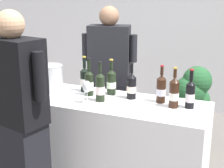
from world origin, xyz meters
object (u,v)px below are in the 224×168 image
wine_bottle_2 (89,83)px  wine_bottle_4 (111,82)px  wine_bottle_6 (33,76)px  ice_bucket (51,78)px  wine_bottle_9 (190,94)px  wine_bottle_5 (85,79)px  wine_bottle_1 (174,93)px  wine_bottle_8 (161,89)px  wine_bottle_3 (31,84)px  wine_bottle_0 (131,86)px  potted_shrub (192,98)px  wine_bottle_7 (100,87)px  wine_glass (87,88)px  person_guest (19,130)px  person_server (109,87)px

wine_bottle_2 → wine_bottle_4: size_ratio=1.05×
wine_bottle_6 → ice_bucket: 0.23m
ice_bucket → wine_bottle_9: bearing=1.3°
wine_bottle_5 → wine_bottle_1: bearing=-7.3°
wine_bottle_6 → wine_bottle_1: bearing=-1.4°
wine_bottle_8 → wine_bottle_3: bearing=-164.4°
wine_bottle_0 → wine_bottle_9: size_ratio=0.99×
wine_bottle_1 → wine_bottle_3: (-1.22, -0.22, -0.01)m
wine_bottle_9 → potted_shrub: size_ratio=0.32×
wine_bottle_7 → wine_bottle_9: wine_bottle_7 is taller
wine_bottle_0 → wine_bottle_8: size_ratio=0.99×
wine_bottle_8 → wine_bottle_5: bearing=177.7°
wine_glass → potted_shrub: wine_glass is taller
wine_bottle_0 → wine_bottle_4: size_ratio=0.98×
wine_bottle_6 → wine_bottle_0: bearing=2.7°
wine_bottle_1 → wine_bottle_4: 0.61m
ice_bucket → person_guest: size_ratio=0.15×
person_server → person_guest: 1.35m
wine_bottle_1 → wine_glass: (-0.69, -0.19, 0.01)m
wine_bottle_1 → person_guest: (-0.98, -0.72, -0.20)m
person_server → person_guest: size_ratio=0.99×
wine_bottle_7 → wine_bottle_9: (0.73, 0.13, -0.01)m
wine_bottle_0 → wine_bottle_5: wine_bottle_5 is taller
wine_bottle_0 → wine_bottle_9: 0.51m
wine_bottle_5 → wine_bottle_0: bearing=-3.6°
wine_bottle_0 → potted_shrub: size_ratio=0.32×
wine_bottle_3 → wine_bottle_5: wine_bottle_5 is taller
wine_bottle_7 → wine_bottle_9: bearing=9.9°
wine_glass → potted_shrub: bearing=63.6°
wine_glass → person_server: person_server is taller
wine_bottle_4 → wine_bottle_5: size_ratio=0.98×
potted_shrub → ice_bucket: bearing=-135.1°
ice_bucket → wine_bottle_1: bearing=-0.4°
wine_bottle_8 → person_server: person_server is taller
wine_bottle_0 → wine_bottle_4: 0.21m
wine_bottle_7 → wine_glass: size_ratio=1.77×
wine_bottle_0 → wine_bottle_3: bearing=-159.9°
ice_bucket → person_guest: (0.19, -0.72, -0.20)m
wine_bottle_7 → person_server: (-0.23, 0.72, -0.22)m
wine_bottle_8 → potted_shrub: bearing=84.6°
wine_bottle_0 → wine_bottle_1: wine_bottle_1 is taller
potted_shrub → wine_bottle_8: bearing=-95.4°
ice_bucket → person_server: (0.33, 0.62, -0.22)m
wine_bottle_1 → wine_bottle_8: 0.15m
wine_bottle_2 → potted_shrub: bearing=56.6°
person_guest → wine_bottle_5: bearing=82.1°
wine_bottle_4 → wine_bottle_9: wine_bottle_4 is taller
wine_bottle_7 → wine_bottle_6: bearing=171.0°
wine_bottle_0 → wine_bottle_1: 0.40m
wine_bottle_3 → person_server: (0.38, 0.85, -0.21)m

